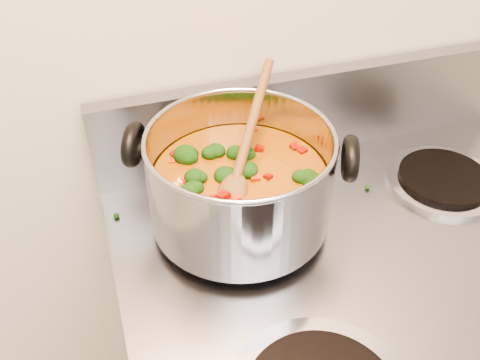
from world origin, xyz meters
name	(u,v)px	position (x,y,z in m)	size (l,w,h in m)	color
stockpot	(240,182)	(-0.11, 1.32, 1.01)	(0.33, 0.28, 0.17)	#A0A0A8
wooden_spoon	(242,156)	(-0.10, 1.34, 1.04)	(0.17, 0.24, 0.12)	brown
cooktop_crumbs	(258,239)	(-0.10, 1.28, 0.92)	(0.16, 0.32, 0.01)	black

